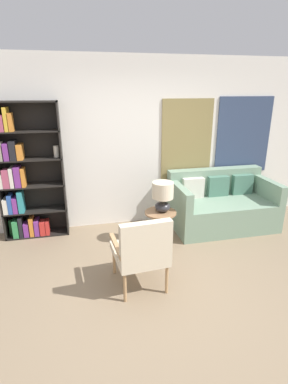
# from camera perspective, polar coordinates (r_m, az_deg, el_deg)

# --- Properties ---
(ground_plane) EXTENTS (14.00, 14.00, 0.00)m
(ground_plane) POSITION_cam_1_polar(r_m,az_deg,el_deg) (3.60, 2.94, -18.76)
(ground_plane) COLOR #847056
(wall_back) EXTENTS (6.40, 0.08, 2.70)m
(wall_back) POSITION_cam_1_polar(r_m,az_deg,el_deg) (4.90, -2.43, 9.11)
(wall_back) COLOR white
(wall_back) RESTS_ON ground_plane
(bookshelf) EXTENTS (0.94, 0.30, 2.04)m
(bookshelf) POSITION_cam_1_polar(r_m,az_deg,el_deg) (4.81, -22.09, 2.64)
(bookshelf) COLOR black
(bookshelf) RESTS_ON ground_plane
(armchair) EXTENTS (0.62, 0.69, 0.91)m
(armchair) POSITION_cam_1_polar(r_m,az_deg,el_deg) (3.38, -0.39, -10.81)
(armchair) COLOR tan
(armchair) RESTS_ON ground_plane
(couch) EXTENTS (1.66, 0.95, 0.91)m
(couch) POSITION_cam_1_polar(r_m,az_deg,el_deg) (5.19, 14.42, -2.51)
(couch) COLOR gray
(couch) RESTS_ON ground_plane
(side_table) EXTENTS (0.46, 0.46, 0.52)m
(side_table) POSITION_cam_1_polar(r_m,az_deg,el_deg) (4.36, 3.16, -4.59)
(side_table) COLOR #99704C
(side_table) RESTS_ON ground_plane
(table_lamp) EXTENTS (0.30, 0.30, 0.44)m
(table_lamp) POSITION_cam_1_polar(r_m,az_deg,el_deg) (4.25, 3.60, -0.47)
(table_lamp) COLOR #2D2D33
(table_lamp) RESTS_ON side_table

